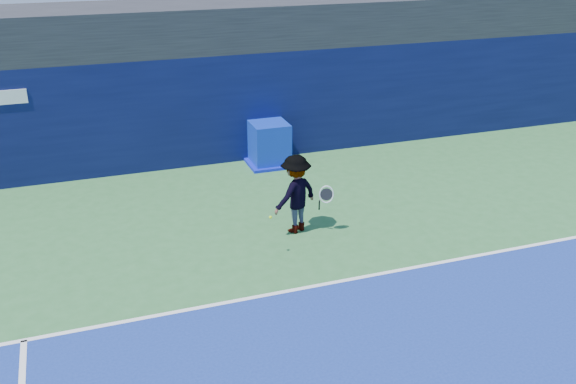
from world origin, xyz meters
name	(u,v)px	position (x,y,z in m)	size (l,w,h in m)	color
baseline	(311,287)	(0.00, 3.00, 0.01)	(24.00, 0.10, 0.01)	white
stadium_band	(203,25)	(0.00, 11.50, 3.60)	(36.00, 3.00, 1.20)	black
back_wall_assembly	(214,107)	(0.00, 10.50, 1.50)	(36.00, 1.03, 3.00)	#0A0F3A
equipment_cart	(269,145)	(1.29, 9.52, 0.54)	(1.25, 1.25, 1.19)	#0B26A6
tennis_player	(296,194)	(0.54, 5.33, 0.87)	(1.40, 1.06, 1.75)	silver
tennis_ball	(271,217)	(-0.33, 4.40, 0.87)	(0.06, 0.06, 0.06)	#A7D317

